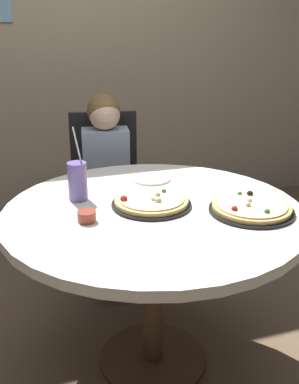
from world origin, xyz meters
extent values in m
plane|color=brown|center=(0.00, 0.00, 0.00)|extent=(8.00, 8.00, 0.00)
cube|color=tan|center=(0.00, 1.87, 1.45)|extent=(5.20, 0.12, 2.90)
cylinder|color=silver|center=(0.00, 0.00, 0.73)|extent=(1.20, 1.20, 0.04)
cylinder|color=#4C3826|center=(0.00, 0.00, 0.36)|extent=(0.09, 0.09, 0.69)
cylinder|color=#4C3826|center=(0.00, 0.00, 0.01)|extent=(0.48, 0.48, 0.02)
cube|color=black|center=(0.00, 0.86, 0.43)|extent=(0.46, 0.46, 0.04)
cube|color=black|center=(0.03, 1.04, 0.69)|extent=(0.40, 0.11, 0.52)
cylinder|color=black|center=(-0.20, 0.72, 0.21)|extent=(0.04, 0.04, 0.41)
cylinder|color=black|center=(0.14, 0.67, 0.21)|extent=(0.04, 0.04, 0.41)
cylinder|color=black|center=(-0.14, 1.06, 0.21)|extent=(0.04, 0.04, 0.41)
cylinder|color=black|center=(0.20, 1.00, 0.21)|extent=(0.04, 0.04, 0.41)
cube|color=#3F4766|center=(-0.02, 0.70, 0.23)|extent=(0.29, 0.36, 0.45)
cube|color=#8C9EB7|center=(0.00, 0.84, 0.67)|extent=(0.28, 0.20, 0.44)
sphere|color=beige|center=(0.00, 0.84, 0.97)|extent=(0.17, 0.17, 0.17)
sphere|color=brown|center=(0.00, 0.86, 0.99)|extent=(0.18, 0.18, 0.18)
cylinder|color=black|center=(0.00, 0.03, 0.76)|extent=(0.32, 0.32, 0.01)
cylinder|color=#D8B266|center=(0.00, 0.03, 0.77)|extent=(0.30, 0.30, 0.02)
cylinder|color=beige|center=(0.00, 0.03, 0.78)|extent=(0.26, 0.26, 0.01)
sphere|color=#387F33|center=(0.07, 0.07, 0.79)|extent=(0.02, 0.02, 0.02)
sphere|color=beige|center=(0.03, 0.04, 0.79)|extent=(0.02, 0.02, 0.02)
sphere|color=beige|center=(0.00, 0.00, 0.79)|extent=(0.02, 0.02, 0.02)
sphere|color=beige|center=(0.01, -0.02, 0.79)|extent=(0.03, 0.03, 0.03)
sphere|color=#B2231E|center=(-0.11, 0.04, 0.79)|extent=(0.03, 0.03, 0.03)
cylinder|color=black|center=(0.35, -0.16, 0.76)|extent=(0.33, 0.33, 0.01)
cylinder|color=tan|center=(0.35, -0.16, 0.77)|extent=(0.30, 0.30, 0.02)
cylinder|color=beige|center=(0.35, -0.16, 0.78)|extent=(0.27, 0.27, 0.01)
sphere|color=#B2231E|center=(0.26, -0.19, 0.79)|extent=(0.02, 0.02, 0.02)
sphere|color=#387F33|center=(0.36, -0.05, 0.79)|extent=(0.02, 0.02, 0.02)
sphere|color=beige|center=(0.35, -0.13, 0.79)|extent=(0.02, 0.02, 0.02)
sphere|color=beige|center=(0.32, -0.17, 0.79)|extent=(0.02, 0.02, 0.02)
sphere|color=#387F33|center=(0.36, -0.25, 0.79)|extent=(0.02, 0.02, 0.02)
sphere|color=black|center=(0.39, -0.07, 0.79)|extent=(0.03, 0.03, 0.03)
cylinder|color=#6659A5|center=(-0.27, 0.18, 0.83)|extent=(0.08, 0.08, 0.16)
cylinder|color=white|center=(-0.26, 0.18, 0.95)|extent=(0.04, 0.02, 0.22)
cylinder|color=brown|center=(-0.28, -0.05, 0.77)|extent=(0.07, 0.07, 0.04)
cylinder|color=white|center=(0.10, 0.33, 0.76)|extent=(0.18, 0.18, 0.01)
camera|label=1|loc=(-0.53, -1.57, 1.44)|focal=42.23mm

